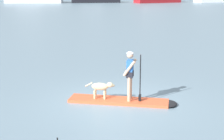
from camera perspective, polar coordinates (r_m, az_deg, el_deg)
ground_plane at (r=12.27m, az=1.06°, el=-5.17°), size 400.00×400.00×0.00m
paddleboard at (r=12.22m, az=2.13°, el=-5.01°), size 3.69×2.16×0.10m
person_paddler at (r=11.91m, az=2.97°, el=-0.38°), size 0.68×0.60×1.68m
dog at (r=12.22m, az=-1.72°, el=-2.77°), size 0.99×0.49×0.59m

